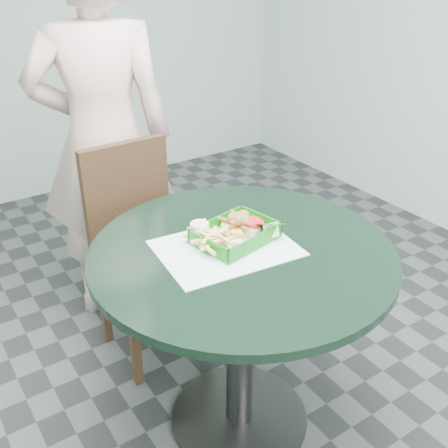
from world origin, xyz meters
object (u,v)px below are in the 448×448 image
dining_chair (139,238)px  food_basket (235,242)px  sauce_ramekin (201,229)px  crab_sandwich (242,227)px  diner_person (101,115)px  cafe_table (241,297)px

dining_chair → food_basket: dining_chair is taller
food_basket → sauce_ramekin: (-0.08, 0.08, 0.03)m
dining_chair → crab_sandwich: size_ratio=7.56×
food_basket → crab_sandwich: crab_sandwich is taller
dining_chair → crab_sandwich: dining_chair is taller
diner_person → crab_sandwich: bearing=117.4°
sauce_ramekin → crab_sandwich: bearing=-26.2°
dining_chair → crab_sandwich: (0.13, -0.56, 0.27)m
food_basket → crab_sandwich: 0.06m
dining_chair → diner_person: 0.56m
sauce_ramekin → dining_chair: bearing=90.9°
dining_chair → diner_person: diner_person is taller
crab_sandwich → dining_chair: bearing=103.3°
crab_sandwich → sauce_ramekin: 0.14m
dining_chair → sauce_ramekin: size_ratio=15.12×
cafe_table → food_basket: bearing=78.4°
dining_chair → crab_sandwich: bearing=-78.1°
dining_chair → diner_person: (0.01, 0.33, 0.45)m
food_basket → crab_sandwich: bearing=28.6°
diner_person → sauce_ramekin: size_ratio=31.97×
cafe_table → food_basket: (0.01, 0.05, 0.19)m
dining_chair → sauce_ramekin: 0.57m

